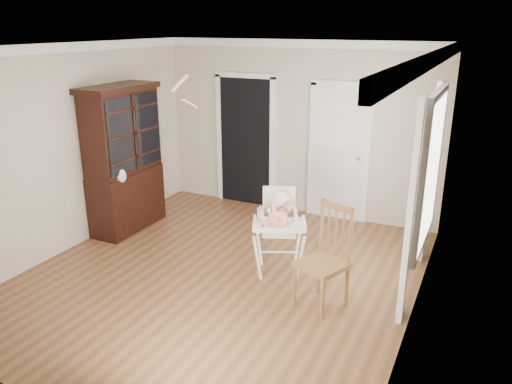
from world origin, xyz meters
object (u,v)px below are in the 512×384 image
at_px(cake, 278,219).
at_px(sippy_cup, 260,213).
at_px(high_chair, 279,222).
at_px(china_cabinet, 124,159).
at_px(dining_chair, 324,261).

distance_m(cake, sippy_cup, 0.26).
bearing_deg(high_chair, china_cabinet, 148.62).
xyz_separation_m(cake, sippy_cup, (-0.25, 0.06, 0.01)).
bearing_deg(dining_chair, sippy_cup, -175.74).
relative_size(high_chair, dining_chair, 0.95).
distance_m(high_chair, sippy_cup, 0.30).
bearing_deg(sippy_cup, china_cabinet, 167.51).
distance_m(cake, dining_chair, 0.74).
xyz_separation_m(sippy_cup, china_cabinet, (-2.43, 0.54, 0.24)).
distance_m(cake, china_cabinet, 2.76).
bearing_deg(cake, dining_chair, -20.06).
bearing_deg(dining_chair, cake, -177.78).
xyz_separation_m(china_cabinet, dining_chair, (3.32, -0.83, -0.53)).
bearing_deg(dining_chair, china_cabinet, -171.71).
height_order(cake, china_cabinet, china_cabinet).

